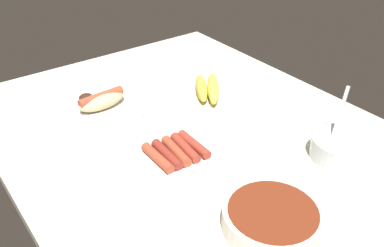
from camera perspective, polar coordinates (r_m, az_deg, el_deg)
name	(u,v)px	position (r cm, az deg, el deg)	size (l,w,h in cm)	color
ground_plane	(197,140)	(109.82, 0.68, -2.21)	(120.00, 90.00, 3.00)	silver
plate_sausages	(176,155)	(100.48, -2.11, -4.14)	(23.24, 23.24, 3.23)	white
plate_hotdog_assembled	(101,105)	(121.18, -11.93, 2.41)	(24.42, 24.42, 5.61)	white
banana_bunch	(208,88)	(127.12, 2.13, 4.73)	(18.17, 15.22, 4.00)	gold
bowl_coleslaw	(340,147)	(105.63, 19.07, -2.93)	(13.60, 13.60, 14.90)	silver
bowl_chili	(272,218)	(83.95, 10.58, -12.25)	(18.90, 18.90, 4.52)	white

